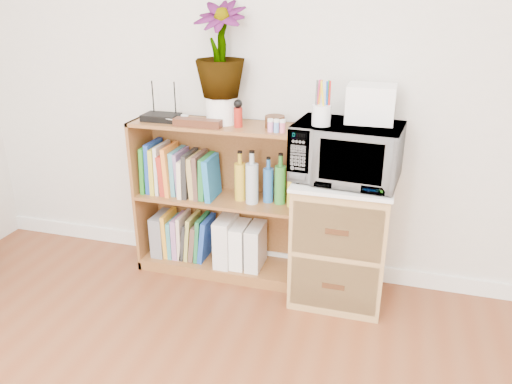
% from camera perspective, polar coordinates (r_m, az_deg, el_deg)
% --- Properties ---
extents(skirting_board, '(4.00, 0.02, 0.10)m').
position_cam_1_polar(skirting_board, '(3.23, 2.66, -7.69)').
color(skirting_board, white).
rests_on(skirting_board, ground).
extents(bookshelf, '(1.00, 0.30, 0.95)m').
position_cam_1_polar(bookshelf, '(3.01, -4.32, -0.98)').
color(bookshelf, brown).
rests_on(bookshelf, ground).
extents(wicker_unit, '(0.50, 0.45, 0.70)m').
position_cam_1_polar(wicker_unit, '(2.84, 9.63, -5.50)').
color(wicker_unit, '#9E7542').
rests_on(wicker_unit, ground).
extents(microwave, '(0.57, 0.42, 0.30)m').
position_cam_1_polar(microwave, '(2.64, 10.31, 4.49)').
color(microwave, silver).
rests_on(microwave, wicker_unit).
extents(pen_cup, '(0.09, 0.09, 0.10)m').
position_cam_1_polar(pen_cup, '(2.54, 7.48, 8.70)').
color(pen_cup, white).
rests_on(pen_cup, microwave).
extents(small_appliance, '(0.24, 0.20, 0.19)m').
position_cam_1_polar(small_appliance, '(2.64, 13.00, 9.82)').
color(small_appliance, white).
rests_on(small_appliance, microwave).
extents(router, '(0.21, 0.14, 0.04)m').
position_cam_1_polar(router, '(2.97, -10.78, 8.40)').
color(router, black).
rests_on(router, bookshelf).
extents(white_bowl, '(0.13, 0.13, 0.03)m').
position_cam_1_polar(white_bowl, '(2.92, -9.10, 8.22)').
color(white_bowl, silver).
rests_on(white_bowl, bookshelf).
extents(plant_pot, '(0.18, 0.18, 0.15)m').
position_cam_1_polar(plant_pot, '(2.85, -3.94, 9.34)').
color(plant_pot, white).
rests_on(plant_pot, bookshelf).
extents(potted_plant, '(0.28, 0.28, 0.50)m').
position_cam_1_polar(potted_plant, '(2.80, -4.12, 15.89)').
color(potted_plant, '#2D7132').
rests_on(potted_plant, plant_pot).
extents(trinket_box, '(0.27, 0.07, 0.04)m').
position_cam_1_polar(trinket_box, '(2.79, -6.70, 7.84)').
color(trinket_box, '#3B1D10').
rests_on(trinket_box, bookshelf).
extents(kokeshi_doll, '(0.05, 0.05, 0.11)m').
position_cam_1_polar(kokeshi_doll, '(2.76, -2.05, 8.51)').
color(kokeshi_doll, maroon).
rests_on(kokeshi_doll, bookshelf).
extents(wooden_bowl, '(0.11, 0.11, 0.06)m').
position_cam_1_polar(wooden_bowl, '(2.76, 2.17, 8.05)').
color(wooden_bowl, '#371B0F').
rests_on(wooden_bowl, bookshelf).
extents(paint_jars, '(0.12, 0.04, 0.06)m').
position_cam_1_polar(paint_jars, '(2.66, 2.35, 7.49)').
color(paint_jars, pink).
rests_on(paint_jars, bookshelf).
extents(file_box, '(0.08, 0.21, 0.26)m').
position_cam_1_polar(file_box, '(3.27, -10.64, -4.63)').
color(file_box, slate).
rests_on(file_box, bookshelf).
extents(magazine_holder_left, '(0.10, 0.24, 0.30)m').
position_cam_1_polar(magazine_holder_left, '(3.09, -3.42, -5.47)').
color(magazine_holder_left, silver).
rests_on(magazine_holder_left, bookshelf).
extents(magazine_holder_mid, '(0.08, 0.21, 0.27)m').
position_cam_1_polar(magazine_holder_mid, '(3.08, -1.79, -5.99)').
color(magazine_holder_mid, white).
rests_on(magazine_holder_mid, bookshelf).
extents(magazine_holder_right, '(0.09, 0.22, 0.27)m').
position_cam_1_polar(magazine_holder_right, '(3.05, -0.02, -6.21)').
color(magazine_holder_right, silver).
rests_on(magazine_holder_right, bookshelf).
extents(cookbooks, '(0.46, 0.20, 0.31)m').
position_cam_1_polar(cookbooks, '(3.04, -8.69, 2.30)').
color(cookbooks, '#227B20').
rests_on(cookbooks, bookshelf).
extents(liquor_bottles, '(0.45, 0.07, 0.32)m').
position_cam_1_polar(liquor_bottles, '(2.85, 1.81, 1.51)').
color(liquor_bottles, gold).
rests_on(liquor_bottles, bookshelf).
extents(lower_books, '(0.30, 0.19, 0.29)m').
position_cam_1_polar(lower_books, '(3.20, -7.74, -5.04)').
color(lower_books, gold).
rests_on(lower_books, bookshelf).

